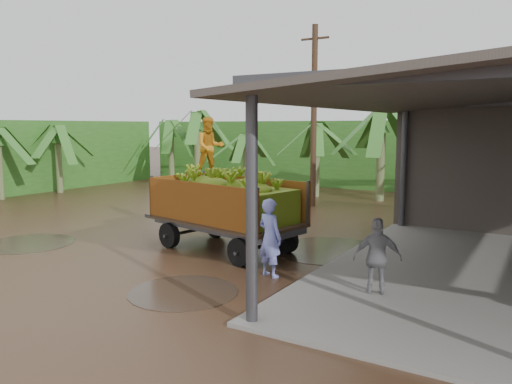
# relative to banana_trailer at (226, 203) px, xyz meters

# --- Properties ---
(ground) EXTENTS (100.00, 100.00, 0.00)m
(ground) POSITION_rel_banana_trailer_xyz_m (-2.03, -0.30, -1.27)
(ground) COLOR black
(ground) RESTS_ON ground
(hedge_north) EXTENTS (22.00, 3.00, 3.60)m
(hedge_north) POSITION_rel_banana_trailer_xyz_m (-4.03, 15.70, 0.53)
(hedge_north) COLOR #2D661E
(hedge_north) RESTS_ON ground
(hedge_west) EXTENTS (3.00, 18.00, 3.60)m
(hedge_west) POSITION_rel_banana_trailer_xyz_m (-16.03, 3.70, 0.53)
(hedge_west) COLOR #2D661E
(hedge_west) RESTS_ON ground
(banana_trailer) EXTENTS (5.82, 2.79, 3.57)m
(banana_trailer) POSITION_rel_banana_trailer_xyz_m (0.00, 0.00, 0.00)
(banana_trailer) COLOR #9F5A16
(banana_trailer) RESTS_ON ground
(man_blue) EXTENTS (0.73, 0.58, 1.75)m
(man_blue) POSITION_rel_banana_trailer_xyz_m (2.18, -1.46, -0.40)
(man_blue) COLOR #7F89E8
(man_blue) RESTS_ON ground
(man_grey) EXTENTS (1.00, 0.69, 1.58)m
(man_grey) POSITION_rel_banana_trailer_xyz_m (4.65, -1.59, -0.48)
(man_grey) COLOR gray
(man_grey) RESTS_ON ground
(utility_pole) EXTENTS (1.20, 0.24, 7.35)m
(utility_pole) POSITION_rel_banana_trailer_xyz_m (-1.12, 8.04, 2.46)
(utility_pole) COLOR #47301E
(utility_pole) RESTS_ON ground
(banana_plants) EXTENTS (23.95, 20.63, 4.25)m
(banana_plants) POSITION_rel_banana_trailer_xyz_m (-7.05, 6.38, 0.60)
(banana_plants) COLOR #2D661E
(banana_plants) RESTS_ON ground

